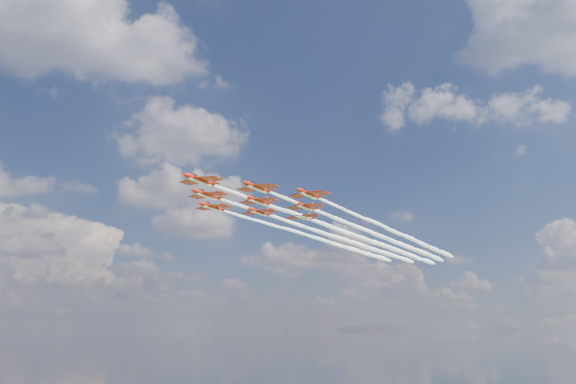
# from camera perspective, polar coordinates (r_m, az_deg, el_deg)

# --- Properties ---
(jet_lead) EXTENTS (100.18, 87.19, 2.58)m
(jet_lead) POSITION_cam_1_polar(r_m,az_deg,el_deg) (163.41, 4.86, -3.72)
(jet_lead) COLOR #B71A0A
(jet_row2_port) EXTENTS (100.18, 87.19, 2.58)m
(jet_row2_port) POSITION_cam_1_polar(r_m,az_deg,el_deg) (170.38, 8.35, -4.04)
(jet_row2_port) COLOR #B71A0A
(jet_row2_starb) EXTENTS (100.18, 87.19, 2.58)m
(jet_row2_starb) POSITION_cam_1_polar(r_m,az_deg,el_deg) (175.50, 4.39, -4.43)
(jet_row2_starb) COLOR #B71A0A
(jet_row3_port) EXTENTS (100.18, 87.19, 2.58)m
(jet_row3_port) POSITION_cam_1_polar(r_m,az_deg,el_deg) (177.93, 11.56, -4.32)
(jet_row3_port) COLOR #B71A0A
(jet_row3_centre) EXTENTS (100.18, 87.19, 2.58)m
(jet_row3_centre) POSITION_cam_1_polar(r_m,az_deg,el_deg) (182.38, 7.67, -4.70)
(jet_row3_centre) COLOR #B71A0A
(jet_row3_starb) EXTENTS (100.18, 87.19, 2.58)m
(jet_row3_starb) POSITION_cam_1_polar(r_m,az_deg,el_deg) (187.62, 3.98, -5.05)
(jet_row3_starb) COLOR #B71A0A
(jet_row4_port) EXTENTS (100.18, 87.19, 2.58)m
(jet_row4_port) POSITION_cam_1_polar(r_m,az_deg,el_deg) (189.81, 10.71, -4.94)
(jet_row4_port) COLOR #B71A0A
(jet_row4_starb) EXTENTS (100.18, 87.19, 2.58)m
(jet_row4_starb) POSITION_cam_1_polar(r_m,az_deg,el_deg) (194.42, 7.08, -5.29)
(jet_row4_starb) COLOR #B71A0A
(jet_tail) EXTENTS (100.18, 87.19, 2.58)m
(jet_tail) POSITION_cam_1_polar(r_m,az_deg,el_deg) (201.74, 9.96, -5.50)
(jet_tail) COLOR #B71A0A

